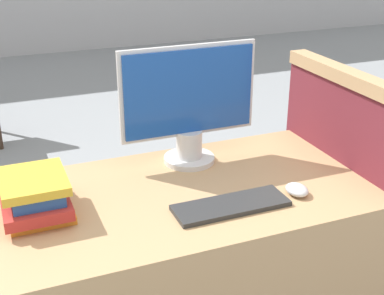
% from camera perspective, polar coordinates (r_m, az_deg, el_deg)
% --- Properties ---
extents(desk, '(1.40, 0.70, 0.77)m').
position_cam_1_polar(desk, '(2.00, -2.84, -14.79)').
color(desk, tan).
rests_on(desk, ground_plane).
extents(carrel_divider, '(0.07, 0.72, 1.11)m').
position_cam_1_polar(carrel_divider, '(2.20, 15.12, -6.04)').
color(carrel_divider, maroon).
rests_on(carrel_divider, ground_plane).
extents(monitor, '(0.51, 0.19, 0.44)m').
position_cam_1_polar(monitor, '(1.94, -0.34, 4.59)').
color(monitor, silver).
rests_on(monitor, desk).
extents(keyboard, '(0.37, 0.13, 0.02)m').
position_cam_1_polar(keyboard, '(1.71, 4.17, -6.19)').
color(keyboard, '#2D2D2D').
rests_on(keyboard, desk).
extents(mouse, '(0.07, 0.09, 0.03)m').
position_cam_1_polar(mouse, '(1.81, 11.13, -4.44)').
color(mouse, silver).
rests_on(mouse, desk).
extents(book_stack, '(0.21, 0.27, 0.13)m').
position_cam_1_polar(book_stack, '(1.72, -16.36, -4.89)').
color(book_stack, orange).
rests_on(book_stack, desk).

